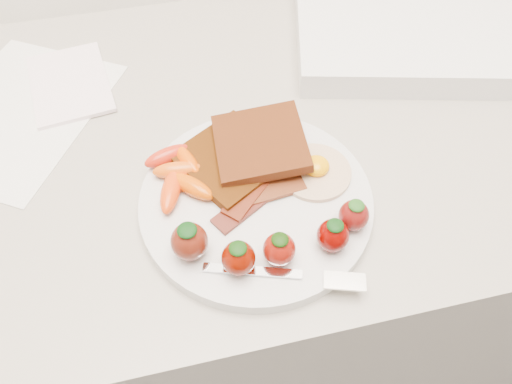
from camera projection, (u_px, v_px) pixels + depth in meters
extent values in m
cube|color=gray|center=(237.00, 278.00, 1.03)|extent=(2.00, 0.60, 0.90)
cylinder|color=silver|center=(256.00, 202.00, 0.58)|extent=(0.27, 0.27, 0.02)
cube|color=black|center=(231.00, 159.00, 0.60)|extent=(0.15, 0.15, 0.01)
cube|color=#331C0C|center=(260.00, 143.00, 0.59)|extent=(0.11, 0.11, 0.03)
cylinder|color=#F5E4C8|center=(315.00, 172.00, 0.59)|extent=(0.10, 0.10, 0.01)
ellipsoid|color=#FCA600|center=(317.00, 166.00, 0.59)|extent=(0.03, 0.03, 0.02)
cube|color=#390C07|center=(251.00, 202.00, 0.57)|extent=(0.10, 0.07, 0.00)
cube|color=#430D04|center=(263.00, 193.00, 0.57)|extent=(0.10, 0.04, 0.00)
cube|color=#460203|center=(254.00, 186.00, 0.58)|extent=(0.09, 0.09, 0.00)
ellipsoid|color=#E0560D|center=(178.00, 170.00, 0.58)|extent=(0.06, 0.03, 0.02)
ellipsoid|color=#D64E01|center=(192.00, 186.00, 0.57)|extent=(0.06, 0.06, 0.02)
ellipsoid|color=#E33F0B|center=(171.00, 191.00, 0.57)|extent=(0.04, 0.07, 0.02)
ellipsoid|color=#E64C00|center=(187.00, 161.00, 0.59)|extent=(0.04, 0.06, 0.02)
ellipsoid|color=red|center=(167.00, 156.00, 0.60)|extent=(0.06, 0.04, 0.02)
ellipsoid|color=#55170B|center=(189.00, 242.00, 0.51)|extent=(0.04, 0.04, 0.04)
ellipsoid|color=black|center=(187.00, 230.00, 0.50)|extent=(0.02, 0.02, 0.01)
ellipsoid|color=#5C0B00|center=(238.00, 258.00, 0.51)|extent=(0.04, 0.04, 0.04)
ellipsoid|color=black|center=(238.00, 248.00, 0.49)|extent=(0.02, 0.02, 0.01)
ellipsoid|color=maroon|center=(279.00, 249.00, 0.51)|extent=(0.03, 0.03, 0.04)
ellipsoid|color=black|center=(280.00, 240.00, 0.50)|extent=(0.02, 0.02, 0.01)
ellipsoid|color=#590200|center=(333.00, 236.00, 0.52)|extent=(0.03, 0.03, 0.04)
ellipsoid|color=black|center=(335.00, 225.00, 0.51)|extent=(0.02, 0.02, 0.01)
ellipsoid|color=#610F0C|center=(354.00, 215.00, 0.54)|extent=(0.03, 0.03, 0.04)
ellipsoid|color=#1C4C14|center=(357.00, 206.00, 0.52)|extent=(0.02, 0.02, 0.01)
cube|color=white|center=(252.00, 271.00, 0.52)|extent=(0.10, 0.04, 0.00)
cube|color=white|center=(345.00, 281.00, 0.51)|extent=(0.05, 0.03, 0.00)
cube|color=white|center=(17.00, 113.00, 0.68)|extent=(0.31, 0.33, 0.00)
cube|color=white|center=(70.00, 83.00, 0.71)|extent=(0.12, 0.16, 0.01)
cube|color=white|center=(406.00, 29.00, 0.75)|extent=(0.38, 0.33, 0.04)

